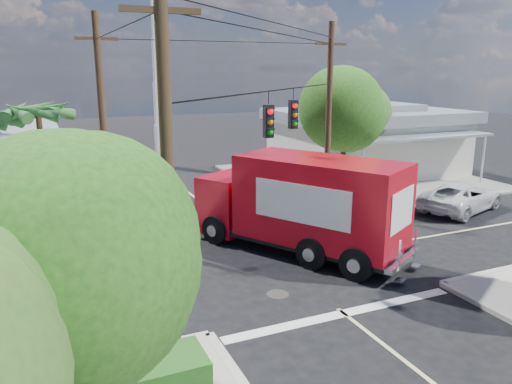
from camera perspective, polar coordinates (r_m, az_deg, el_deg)
ground at (r=18.45m, az=2.53°, el=-8.02°), size 120.00×120.00×0.00m
sidewalk_ne at (r=32.80m, az=11.20°, el=1.66°), size 14.12×14.12×0.14m
road_markings at (r=17.25m, az=4.73°, el=-9.66°), size 32.00×32.00×0.01m
building_ne at (r=34.22m, az=12.58°, el=5.92°), size 11.80×10.20×4.50m
radio_tower at (r=36.26m, az=-11.06°, el=11.70°), size 0.80×0.80×17.00m
tree_sw_front at (r=8.21m, az=-18.11°, el=-5.00°), size 3.88×3.78×6.03m
tree_ne_front at (r=26.69m, az=10.22°, el=9.14°), size 4.21×4.14×6.66m
tree_ne_back at (r=30.02m, az=11.98°, el=8.46°), size 3.77×3.66×5.82m
palm_nw_front at (r=22.89m, az=-23.63°, el=8.14°), size 3.01×3.08×5.59m
utility_poles at (r=18.11m, az=-4.11°, el=6.85°), size 12.00×10.68×9.00m
vending_boxes at (r=26.48m, az=9.24°, el=0.20°), size 1.90×0.50×1.10m
delivery_truck at (r=18.95m, az=5.20°, el=-1.43°), size 6.46×8.71×3.73m
parked_car at (r=26.76m, az=22.42°, el=-0.49°), size 5.64×3.89×1.43m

